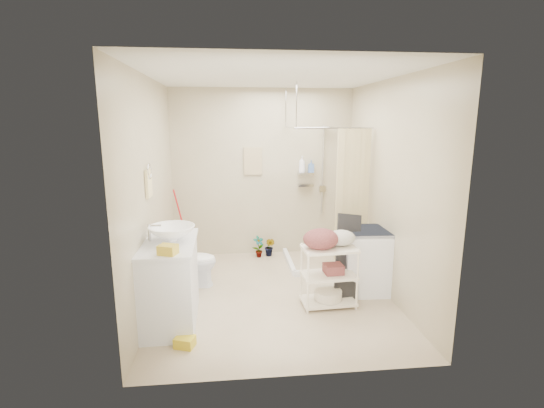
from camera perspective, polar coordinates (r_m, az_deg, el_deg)
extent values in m
plane|color=#C8B696|center=(5.01, 0.22, -12.97)|extent=(3.20, 3.20, 0.00)
cube|color=silver|center=(4.57, 0.24, 18.11)|extent=(2.80, 3.20, 0.04)
cube|color=#BFB494|center=(6.19, -1.37, 4.42)|extent=(2.80, 0.04, 2.60)
cube|color=#BFB494|center=(3.07, 3.46, -3.39)|extent=(2.80, 0.04, 2.60)
cube|color=#BFB494|center=(4.68, -17.09, 1.45)|extent=(0.04, 3.20, 2.60)
cube|color=#BFB494|center=(4.96, 16.53, 2.06)|extent=(0.04, 3.20, 2.60)
cube|color=silver|center=(4.36, -14.60, -10.92)|extent=(0.59, 1.02, 0.89)
imported|color=white|center=(4.21, -14.29, -4.14)|extent=(0.60, 0.60, 0.16)
cube|color=gold|center=(3.81, -14.84, -6.41)|extent=(0.20, 0.18, 0.09)
cube|color=yellow|center=(4.04, -12.53, -18.67)|extent=(0.31, 0.27, 0.14)
imported|color=white|center=(5.26, -11.72, -8.05)|extent=(0.68, 0.43, 0.67)
imported|color=#964422|center=(6.22, -1.95, -6.20)|extent=(0.22, 0.19, 0.34)
imported|color=#97412D|center=(6.28, -0.33, -6.22)|extent=(0.21, 0.21, 0.30)
cube|color=#C6B484|center=(6.14, -2.77, 6.23)|extent=(0.28, 0.03, 0.42)
imported|color=white|center=(6.15, 4.36, 5.75)|extent=(0.10, 0.11, 0.26)
imported|color=#4B6CA8|center=(6.21, 5.69, 5.47)|extent=(0.09, 0.10, 0.19)
cube|color=white|center=(5.11, 13.12, -7.93)|extent=(0.57, 0.59, 0.80)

